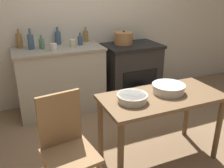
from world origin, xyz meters
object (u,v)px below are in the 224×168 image
object	(u,v)px
stove	(131,71)
bottle_center_right	(31,41)
stock_pot	(124,38)
bottle_left	(19,40)
bottle_far_left	(80,40)
flour_sack	(146,99)
cup_right	(73,43)
bottle_center_left	(42,44)
mixing_bowl_small	(132,98)
bottle_center	(86,36)
chair	(67,147)
mixing_bowl_large	(168,88)
cup_mid_right	(54,47)
work_table	(161,106)
bottle_mid_left	(58,38)

from	to	relation	value
stove	bottle_center_right	size ratio (longest dim) A/B	3.21
stock_pot	bottle_left	xyz separation A→B (m)	(-1.48, 0.15, 0.06)
stove	bottle_far_left	distance (m)	0.97
flour_sack	cup_right	distance (m)	1.31
bottle_left	bottle_center_right	size ratio (longest dim) A/B	0.94
flour_sack	bottle_center_left	bearing A→B (deg)	158.23
mixing_bowl_small	bottle_left	xyz separation A→B (m)	(-0.81, 1.72, 0.26)
bottle_center_right	bottle_far_left	bearing A→B (deg)	-1.69
stock_pot	bottle_center_left	world-z (taller)	bottle_center_left
bottle_center	chair	bearing A→B (deg)	-112.85
mixing_bowl_large	bottle_center_left	distance (m)	1.80
bottle_center_left	bottle_center_right	xyz separation A→B (m)	(-0.13, 0.04, 0.03)
flour_sack	cup_mid_right	size ratio (longest dim) A/B	3.74
mixing_bowl_large	mixing_bowl_small	bearing A→B (deg)	-174.05
stove	mixing_bowl_large	world-z (taller)	stove
chair	stock_pot	distance (m)	2.20
mixing_bowl_large	work_table	bearing A→B (deg)	-157.48
cup_right	chair	bearing A→B (deg)	-107.51
flour_sack	bottle_center_right	bearing A→B (deg)	158.70
flour_sack	bottle_mid_left	size ratio (longest dim) A/B	1.43
bottle_far_left	bottle_center_left	size ratio (longest dim) A/B	0.92
work_table	mixing_bowl_large	bearing A→B (deg)	22.52
stock_pot	chair	bearing A→B (deg)	-127.99
bottle_mid_left	cup_mid_right	xyz separation A→B (m)	(-0.13, -0.35, -0.05)
cup_right	work_table	bearing A→B (deg)	-72.19
chair	cup_mid_right	bearing A→B (deg)	73.38
stove	chair	xyz separation A→B (m)	(-1.43, -1.62, 0.06)
chair	bottle_mid_left	bearing A→B (deg)	71.04
bottle_center	cup_mid_right	xyz separation A→B (m)	(-0.55, -0.36, -0.04)
chair	mixing_bowl_small	distance (m)	0.72
bottle_left	stock_pot	bearing A→B (deg)	-5.72
work_table	bottle_mid_left	world-z (taller)	bottle_mid_left
stock_pot	cup_mid_right	world-z (taller)	stock_pot
work_table	mixing_bowl_large	world-z (taller)	mixing_bowl_large
bottle_center_left	bottle_center_right	size ratio (longest dim) A/B	0.69
stove	bottle_mid_left	bearing A→B (deg)	167.85
cup_right	mixing_bowl_large	bearing A→B (deg)	-68.29
mixing_bowl_large	bottle_far_left	world-z (taller)	bottle_far_left
work_table	mixing_bowl_large	size ratio (longest dim) A/B	3.66
chair	cup_mid_right	xyz separation A→B (m)	(0.23, 1.50, 0.47)
bottle_left	bottle_center_right	world-z (taller)	bottle_center_right
stock_pot	flour_sack	bearing A→B (deg)	-79.64
work_table	stock_pot	xyz separation A→B (m)	(0.34, 1.57, 0.35)
bottle_center	bottle_far_left	bearing A→B (deg)	-129.09
mixing_bowl_small	bottle_left	bearing A→B (deg)	115.25
stock_pot	bottle_mid_left	distance (m)	0.97
flour_sack	bottle_center_left	world-z (taller)	bottle_center_left
bottle_center_left	bottle_center_right	bearing A→B (deg)	163.67
stove	bottle_center_right	xyz separation A→B (m)	(-1.46, 0.07, 0.59)
mixing_bowl_large	bottle_far_left	bearing A→B (deg)	106.30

